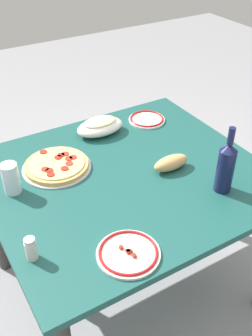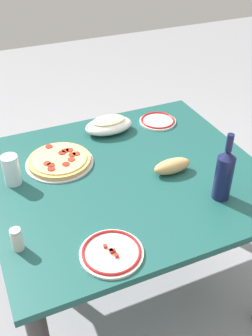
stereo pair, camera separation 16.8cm
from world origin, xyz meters
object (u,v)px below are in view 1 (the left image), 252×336
(pepperoni_pizza, at_px, (57,165))
(bread_loaf, at_px, (171,163))
(baked_pasta_dish, at_px, (100,126))
(spice_shaker, at_px, (31,249))
(wine_bottle, at_px, (226,166))
(side_plate_near, at_px, (147,119))
(dining_table, at_px, (126,195))
(water_glass, at_px, (11,178))
(side_plate_far, at_px, (128,253))

(pepperoni_pizza, relative_size, bread_loaf, 1.79)
(pepperoni_pizza, height_order, baked_pasta_dish, baked_pasta_dish)
(spice_shaker, bearing_deg, wine_bottle, -3.41)
(bread_loaf, bearing_deg, baked_pasta_dish, 105.93)
(baked_pasta_dish, distance_m, wine_bottle, 0.69)
(pepperoni_pizza, height_order, side_plate_near, pepperoni_pizza)
(dining_table, height_order, side_plate_near, side_plate_near)
(pepperoni_pizza, height_order, water_glass, water_glass)
(dining_table, relative_size, side_plate_far, 5.31)
(dining_table, xyz_separation_m, wine_bottle, (0.28, -0.29, 0.23))
(wine_bottle, height_order, water_glass, wine_bottle)
(dining_table, bearing_deg, baked_pasta_dish, 80.01)
(baked_pasta_dish, bearing_deg, bread_loaf, -74.07)
(wine_bottle, bearing_deg, spice_shaker, 176.59)
(pepperoni_pizza, xyz_separation_m, spice_shaker, (-0.27, -0.43, 0.03))
(side_plate_near, height_order, side_plate_far, side_plate_far)
(wine_bottle, bearing_deg, water_glass, 150.14)
(side_plate_far, relative_size, spice_shaker, 2.50)
(wine_bottle, xyz_separation_m, water_glass, (-0.73, 0.42, -0.05))
(wine_bottle, bearing_deg, side_plate_far, -168.24)
(pepperoni_pizza, bearing_deg, side_plate_far, -88.82)
(wine_bottle, bearing_deg, baked_pasta_dish, 108.56)
(wine_bottle, relative_size, water_glass, 2.20)
(dining_table, height_order, side_plate_far, side_plate_far)
(wine_bottle, height_order, side_plate_far, wine_bottle)
(side_plate_far, bearing_deg, baked_pasta_dish, 68.97)
(pepperoni_pizza, xyz_separation_m, bread_loaf, (0.42, -0.26, 0.02))
(pepperoni_pizza, xyz_separation_m, side_plate_near, (0.57, 0.16, -0.01))
(water_glass, height_order, side_plate_near, water_glass)
(baked_pasta_dish, height_order, water_glass, water_glass)
(water_glass, xyz_separation_m, bread_loaf, (0.64, -0.20, -0.03))
(wine_bottle, relative_size, side_plate_near, 1.52)
(side_plate_far, height_order, spice_shaker, spice_shaker)
(baked_pasta_dish, bearing_deg, dining_table, -99.99)
(baked_pasta_dish, relative_size, water_glass, 1.83)
(baked_pasta_dish, relative_size, wine_bottle, 0.83)
(pepperoni_pizza, distance_m, water_glass, 0.23)
(water_glass, relative_size, bread_loaf, 0.77)
(bread_loaf, bearing_deg, side_plate_near, 70.48)
(water_glass, distance_m, spice_shaker, 0.38)
(pepperoni_pizza, height_order, spice_shaker, spice_shaker)
(wine_bottle, bearing_deg, dining_table, 134.01)
(baked_pasta_dish, height_order, side_plate_far, baked_pasta_dish)
(dining_table, xyz_separation_m, bread_loaf, (0.19, -0.07, 0.15))
(baked_pasta_dish, height_order, side_plate_near, baked_pasta_dish)
(baked_pasta_dish, height_order, bread_loaf, baked_pasta_dish)
(baked_pasta_dish, bearing_deg, side_plate_near, -2.95)
(side_plate_near, bearing_deg, baked_pasta_dish, 177.05)
(side_plate_far, bearing_deg, pepperoni_pizza, 91.18)
(pepperoni_pizza, relative_size, side_plate_near, 1.59)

